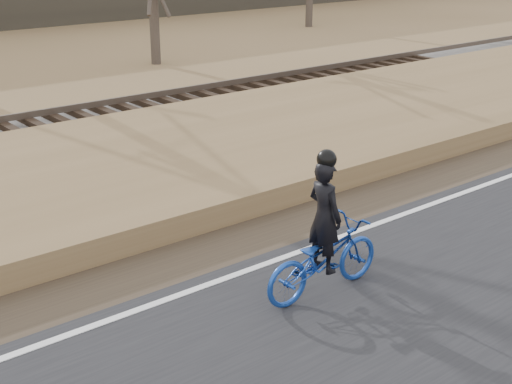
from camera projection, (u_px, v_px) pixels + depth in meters
ground at (76, 346)px, 8.58m from camera, size 120.00×120.00×0.00m
edge_line at (68, 335)px, 8.70m from camera, size 120.00×0.12×0.01m
shoulder at (36, 306)px, 9.45m from camera, size 120.00×1.60×0.04m
cyclist at (323, 249)px, 9.52m from camera, size 1.94×0.70×2.03m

